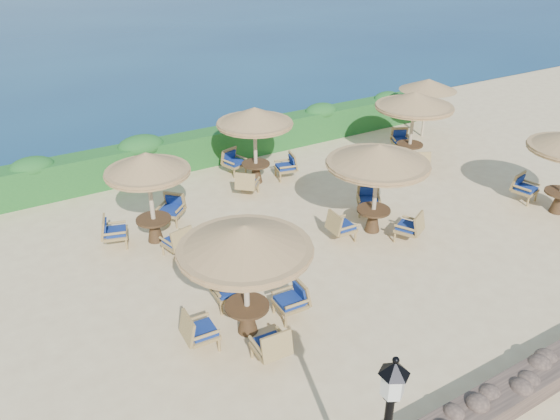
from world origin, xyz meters
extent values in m
plane|color=beige|center=(0.00, 0.00, 0.00)|extent=(120.00, 120.00, 0.00)
cube|color=#1A511E|center=(0.00, 7.20, 0.60)|extent=(18.00, 0.90, 1.20)
cube|color=brown|center=(0.00, -6.20, 0.22)|extent=(15.00, 0.65, 0.44)
cylinder|color=silver|center=(-4.80, -6.80, 2.98)|extent=(0.30, 0.30, 0.36)
cone|color=black|center=(-4.80, -6.80, 3.22)|extent=(0.40, 0.40, 0.18)
cylinder|color=#C8B18D|center=(7.80, 5.20, 1.10)|extent=(0.10, 0.10, 2.20)
cone|color=olive|center=(7.80, 5.20, 2.18)|extent=(2.30, 2.30, 0.45)
cylinder|color=#C8B18D|center=(-4.27, -1.92, 1.20)|extent=(0.12, 0.12, 2.40)
cone|color=olive|center=(-4.27, -1.92, 2.38)|extent=(2.80, 2.80, 0.55)
cylinder|color=olive|center=(-4.27, -1.92, 2.10)|extent=(2.75, 2.75, 0.14)
cylinder|color=#452D18|center=(-4.27, -1.92, 0.68)|extent=(0.96, 0.96, 0.06)
cone|color=#452D18|center=(-4.27, -1.92, 0.33)|extent=(0.44, 0.44, 0.64)
cylinder|color=#C8B18D|center=(0.89, 0.11, 1.20)|extent=(0.12, 0.12, 2.40)
cone|color=olive|center=(0.89, 0.11, 2.38)|extent=(2.88, 2.88, 0.55)
cylinder|color=olive|center=(0.89, 0.11, 2.10)|extent=(2.82, 2.82, 0.14)
cylinder|color=#452D18|center=(0.89, 0.11, 0.68)|extent=(0.96, 0.96, 0.06)
cone|color=#452D18|center=(0.89, 0.11, 0.33)|extent=(0.44, 0.44, 0.64)
cone|color=#452D18|center=(6.50, -1.94, 0.33)|extent=(0.44, 0.44, 0.64)
cylinder|color=#C8B18D|center=(-4.66, 2.81, 1.20)|extent=(0.12, 0.12, 2.40)
cone|color=olive|center=(-4.66, 2.81, 2.38)|extent=(2.28, 2.28, 0.55)
cylinder|color=olive|center=(-4.66, 2.81, 2.10)|extent=(2.23, 2.23, 0.14)
cylinder|color=#452D18|center=(-4.66, 2.81, 0.68)|extent=(0.96, 0.96, 0.06)
cone|color=#452D18|center=(-4.66, 2.81, 0.33)|extent=(0.44, 0.44, 0.64)
cylinder|color=#C8B18D|center=(-0.36, 4.78, 1.20)|extent=(0.12, 0.12, 2.40)
cone|color=olive|center=(-0.36, 4.78, 2.38)|extent=(2.53, 2.53, 0.55)
cylinder|color=olive|center=(-0.36, 4.78, 2.10)|extent=(2.48, 2.48, 0.14)
cylinder|color=#452D18|center=(-0.36, 4.78, 0.68)|extent=(0.96, 0.96, 0.06)
cone|color=#452D18|center=(-0.36, 4.78, 0.33)|extent=(0.44, 0.44, 0.64)
cylinder|color=#C8B18D|center=(5.39, 3.44, 1.20)|extent=(0.12, 0.12, 2.40)
cone|color=olive|center=(5.39, 3.44, 2.38)|extent=(2.81, 2.81, 0.55)
cylinder|color=olive|center=(5.39, 3.44, 2.10)|extent=(2.76, 2.76, 0.14)
cylinder|color=#452D18|center=(5.39, 3.44, 0.68)|extent=(0.96, 0.96, 0.06)
cone|color=#452D18|center=(5.39, 3.44, 0.33)|extent=(0.44, 0.44, 0.64)
camera|label=1|loc=(-8.48, -10.25, 7.90)|focal=35.00mm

